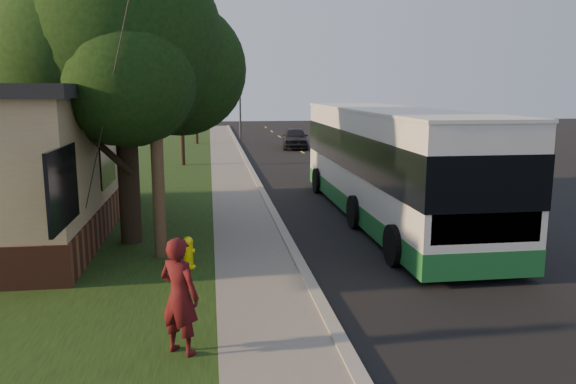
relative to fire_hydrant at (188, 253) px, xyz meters
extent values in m
plane|color=black|center=(2.60, 0.00, -0.43)|extent=(120.00, 120.00, 0.00)
cube|color=black|center=(6.60, 10.00, -0.43)|extent=(8.00, 80.00, 0.01)
cube|color=gray|center=(2.60, 10.00, -0.37)|extent=(0.25, 80.00, 0.12)
cube|color=slate|center=(1.60, 10.00, -0.39)|extent=(2.00, 80.00, 0.08)
cube|color=black|center=(-1.90, 10.00, -0.40)|extent=(5.00, 80.00, 0.07)
cylinder|color=yellow|center=(0.00, 0.00, -0.09)|extent=(0.22, 0.22, 0.55)
sphere|color=yellow|center=(0.00, 0.00, 0.26)|extent=(0.24, 0.24, 0.24)
cylinder|color=yellow|center=(0.00, 0.00, 0.04)|extent=(0.30, 0.10, 0.10)
cylinder|color=yellow|center=(0.00, 0.00, 0.04)|extent=(0.10, 0.18, 0.10)
cylinder|color=yellow|center=(0.00, 0.00, -0.34)|extent=(0.32, 0.32, 0.04)
cylinder|color=#473321|center=(-0.70, 1.00, 4.14)|extent=(0.30, 0.30, 9.00)
cylinder|color=#2D2D30|center=(-1.60, -0.10, 3.37)|extent=(2.52, 3.21, 7.60)
cylinder|color=black|center=(-1.60, 2.50, 1.64)|extent=(0.56, 0.56, 4.00)
sphere|color=black|center=(-1.60, 2.50, 4.84)|extent=(5.20, 5.20, 5.20)
sphere|color=black|center=(-0.20, 3.10, 4.24)|extent=(3.60, 3.60, 3.60)
sphere|color=black|center=(-2.80, 2.10, 4.54)|extent=(3.80, 3.80, 3.80)
sphere|color=black|center=(-1.30, 1.20, 3.94)|extent=(3.20, 3.20, 3.20)
sphere|color=black|center=(-2.20, 3.90, 5.24)|extent=(3.40, 3.40, 3.40)
sphere|color=black|center=(-0.70, 3.70, 5.84)|extent=(3.00, 3.00, 3.00)
cylinder|color=black|center=(-0.90, 18.00, 1.29)|extent=(0.24, 0.24, 3.30)
cylinder|color=black|center=(-0.90, 18.00, 2.94)|extent=(1.38, 0.57, 2.01)
cylinder|color=black|center=(-0.90, 18.00, 2.94)|extent=(0.74, 1.21, 1.58)
cylinder|color=black|center=(-0.90, 18.00, 2.94)|extent=(0.65, 1.05, 1.95)
cylinder|color=black|center=(-0.90, 18.00, 2.94)|extent=(1.28, 0.53, 1.33)
cylinder|color=black|center=(-0.90, 18.00, 2.94)|extent=(0.75, 1.21, 1.70)
cylinder|color=black|center=(-0.40, 30.00, 1.15)|extent=(0.24, 0.24, 3.03)
cylinder|color=black|center=(-0.40, 30.00, 2.66)|extent=(1.38, 0.57, 2.01)
cylinder|color=black|center=(-0.40, 30.00, 2.66)|extent=(0.74, 1.21, 1.58)
cylinder|color=black|center=(-0.40, 30.00, 2.66)|extent=(0.65, 1.05, 1.95)
cylinder|color=black|center=(-0.40, 30.00, 2.66)|extent=(1.28, 0.53, 1.33)
cylinder|color=black|center=(-0.40, 30.00, 2.66)|extent=(0.75, 1.21, 1.70)
cylinder|color=#2D2D30|center=(3.10, 34.00, 2.32)|extent=(0.16, 0.16, 5.50)
imported|color=black|center=(3.10, 34.00, 4.07)|extent=(0.18, 0.22, 1.10)
cube|color=silver|center=(6.19, 4.47, 1.58)|extent=(2.72, 13.03, 2.93)
cube|color=#1C632C|center=(6.19, 4.47, 0.06)|extent=(2.74, 13.05, 0.60)
cube|color=black|center=(6.19, 4.47, 1.79)|extent=(2.76, 13.07, 1.19)
cube|color=black|center=(6.19, -2.02, 1.41)|extent=(2.42, 0.06, 1.74)
cube|color=yellow|center=(6.19, -2.01, 2.88)|extent=(1.74, 0.06, 0.38)
cube|color=#FFF2CC|center=(5.38, -2.03, 0.16)|extent=(0.27, 0.04, 0.16)
cube|color=#FFF2CC|center=(7.01, -2.03, 0.16)|extent=(0.27, 0.04, 0.16)
cube|color=silver|center=(6.19, 4.47, 3.06)|extent=(2.77, 13.08, 0.08)
cylinder|color=black|center=(4.83, -0.31, 0.07)|extent=(0.30, 1.00, 1.00)
cylinder|color=black|center=(7.55, -0.31, 0.07)|extent=(0.30, 1.00, 1.00)
cylinder|color=black|center=(4.83, 3.38, 0.07)|extent=(0.30, 1.00, 1.00)
cylinder|color=black|center=(7.55, 3.38, 0.07)|extent=(0.30, 1.00, 1.00)
cylinder|color=black|center=(4.83, 9.25, 0.07)|extent=(0.30, 1.00, 1.00)
cylinder|color=black|center=(7.55, 9.25, 0.07)|extent=(0.30, 1.00, 1.00)
imported|color=#430D10|center=(0.03, -4.28, 0.57)|extent=(0.82, 0.76, 1.87)
cube|color=black|center=(-0.27, -0.01, -0.29)|extent=(0.62, 0.91, 0.02)
cylinder|color=silver|center=(-0.12, -0.29, -0.33)|extent=(0.21, 0.14, 0.06)
cylinder|color=silver|center=(-0.42, 0.28, -0.33)|extent=(0.21, 0.14, 0.06)
cube|color=black|center=(-4.77, 2.52, 0.19)|extent=(1.49, 1.25, 1.16)
cube|color=black|center=(-4.77, 2.52, 0.81)|extent=(1.55, 1.30, 0.08)
imported|color=black|center=(6.50, 26.29, 0.30)|extent=(2.23, 4.49, 1.47)
camera|label=1|loc=(0.55, -12.63, 3.72)|focal=35.00mm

